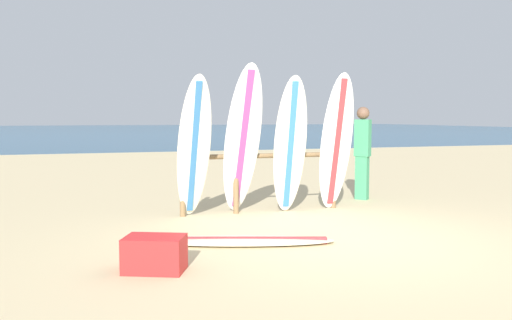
% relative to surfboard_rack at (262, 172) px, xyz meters
% --- Properties ---
extents(ground_plane, '(120.00, 120.00, 0.00)m').
position_rel_surfboard_rack_xyz_m(ground_plane, '(0.37, -2.32, -0.67)').
color(ground_plane, '#D3BC8C').
extents(ocean_water, '(120.00, 80.00, 0.01)m').
position_rel_surfboard_rack_xyz_m(ocean_water, '(0.37, 55.68, -0.67)').
color(ocean_water, navy).
rests_on(ocean_water, ground).
extents(surfboard_rack, '(2.73, 0.09, 1.08)m').
position_rel_surfboard_rack_xyz_m(surfboard_rack, '(0.00, 0.00, 0.00)').
color(surfboard_rack, olive).
rests_on(surfboard_rack, ground).
extents(surfboard_leaning_far_left, '(0.52, 1.11, 2.18)m').
position_rel_surfboard_rack_xyz_m(surfboard_leaning_far_left, '(-1.21, -0.43, 0.42)').
color(surfboard_leaning_far_left, white).
rests_on(surfboard_leaning_far_left, ground).
extents(surfboard_leaning_left, '(0.59, 1.04, 2.38)m').
position_rel_surfboard_rack_xyz_m(surfboard_leaning_left, '(-0.40, -0.25, 0.52)').
color(surfboard_leaning_left, white).
rests_on(surfboard_leaning_left, ground).
extents(surfboard_leaning_center_left, '(0.59, 0.68, 2.22)m').
position_rel_surfboard_rack_xyz_m(surfboard_leaning_center_left, '(0.37, -0.33, 0.44)').
color(surfboard_leaning_center_left, silver).
rests_on(surfboard_leaning_center_left, ground).
extents(surfboard_leaning_center, '(0.57, 0.59, 2.29)m').
position_rel_surfboard_rack_xyz_m(surfboard_leaning_center, '(1.22, -0.26, 0.47)').
color(surfboard_leaning_center, white).
rests_on(surfboard_leaning_center, ground).
extents(surfboard_lying_on_sand, '(2.47, 1.26, 0.08)m').
position_rel_surfboard_rack_xyz_m(surfboard_lying_on_sand, '(-0.96, -1.98, -0.64)').
color(surfboard_lying_on_sand, beige).
rests_on(surfboard_lying_on_sand, ground).
extents(beachgoer_standing, '(0.32, 0.33, 1.76)m').
position_rel_surfboard_rack_xyz_m(beachgoer_standing, '(2.25, 0.69, 0.30)').
color(beachgoer_standing, '#3F9966').
rests_on(beachgoer_standing, ground).
extents(small_boat_offshore, '(2.72, 2.72, 0.71)m').
position_rel_surfboard_rack_xyz_m(small_boat_offshore, '(12.32, 30.22, -0.42)').
color(small_boat_offshore, '#333842').
rests_on(small_boat_offshore, ocean_water).
extents(cooler_box, '(0.71, 0.60, 0.36)m').
position_rel_surfboard_rack_xyz_m(cooler_box, '(-2.09, -2.86, -0.49)').
color(cooler_box, red).
rests_on(cooler_box, ground).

